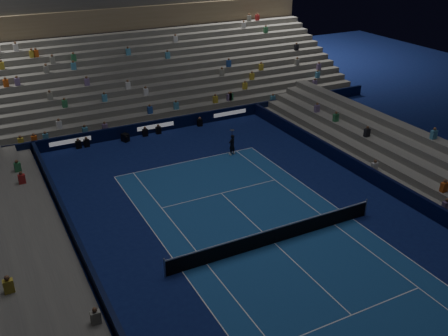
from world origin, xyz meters
TOP-DOWN VIEW (x-y plane):
  - ground at (0.00, 0.00)m, footprint 90.00×90.00m
  - court_surface at (0.00, 0.00)m, footprint 10.97×23.77m
  - sponsor_barrier_far at (0.00, 18.50)m, footprint 44.00×0.25m
  - sponsor_barrier_east at (9.70, 0.00)m, footprint 0.25×37.00m
  - sponsor_barrier_west at (-9.70, 0.00)m, footprint 0.25×37.00m
  - grandstand_main at (0.00, 27.90)m, footprint 44.00×15.20m
  - grandstand_east at (13.17, 0.00)m, footprint 5.00×37.00m
  - grandstand_west at (-13.17, 0.00)m, footprint 5.00×37.00m
  - tennis_net at (0.00, 0.00)m, footprint 12.90×0.10m
  - tennis_player at (3.53, 11.51)m, footprint 0.67×0.55m
  - broadcast_camera at (-2.83, 17.68)m, footprint 0.64×1.01m

SIDE VIEW (x-z plane):
  - ground at x=0.00m, z-range 0.00..0.00m
  - court_surface at x=0.00m, z-range 0.00..0.01m
  - broadcast_camera at x=-2.83m, z-range 0.01..0.64m
  - sponsor_barrier_far at x=0.00m, z-range 0.00..1.00m
  - sponsor_barrier_east at x=9.70m, z-range 0.00..1.00m
  - sponsor_barrier_west at x=-9.70m, z-range 0.00..1.00m
  - tennis_net at x=0.00m, z-range -0.05..1.05m
  - tennis_player at x=3.53m, z-range 0.00..1.59m
  - grandstand_east at x=13.17m, z-range -0.33..2.17m
  - grandstand_west at x=-13.17m, z-range -0.33..2.17m
  - grandstand_main at x=0.00m, z-range -2.22..8.98m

